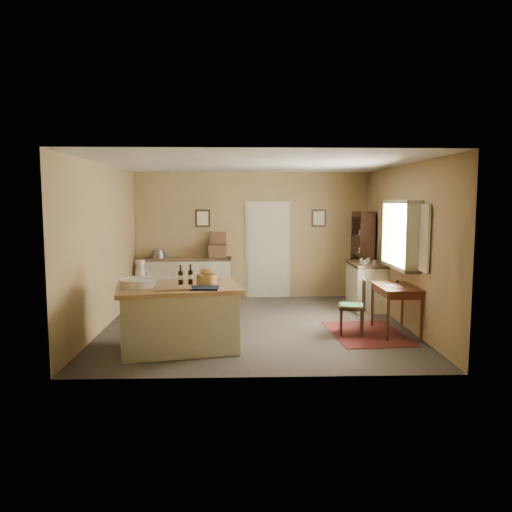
{
  "coord_description": "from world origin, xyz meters",
  "views": [
    {
      "loc": [
        -0.27,
        -8.26,
        2.1
      ],
      "look_at": [
        0.02,
        0.27,
        1.15
      ],
      "focal_mm": 35.0,
      "sensor_mm": 36.0,
      "label": 1
    }
  ],
  "objects_px": {
    "sideboard": "(189,278)",
    "shelving_unit": "(365,257)",
    "desk_chair": "(352,307)",
    "work_island": "(178,316)",
    "writing_desk": "(396,292)",
    "right_cabinet": "(366,285)"
  },
  "relations": [
    {
      "from": "sideboard",
      "to": "shelving_unit",
      "type": "height_order",
      "value": "shelving_unit"
    },
    {
      "from": "desk_chair",
      "to": "sideboard",
      "type": "bearing_deg",
      "value": 145.91
    },
    {
      "from": "work_island",
      "to": "sideboard",
      "type": "height_order",
      "value": "work_island"
    },
    {
      "from": "writing_desk",
      "to": "shelving_unit",
      "type": "xyz_separation_m",
      "value": [
        0.15,
        2.6,
        0.26
      ]
    },
    {
      "from": "writing_desk",
      "to": "right_cabinet",
      "type": "bearing_deg",
      "value": 90.01
    },
    {
      "from": "shelving_unit",
      "to": "writing_desk",
      "type": "bearing_deg",
      "value": -93.29
    },
    {
      "from": "right_cabinet",
      "to": "shelving_unit",
      "type": "distance_m",
      "value": 0.9
    },
    {
      "from": "writing_desk",
      "to": "right_cabinet",
      "type": "xyz_separation_m",
      "value": [
        -0.0,
        1.85,
        -0.21
      ]
    },
    {
      "from": "desk_chair",
      "to": "writing_desk",
      "type": "bearing_deg",
      "value": 9.87
    },
    {
      "from": "right_cabinet",
      "to": "shelving_unit",
      "type": "relative_size",
      "value": 0.58
    },
    {
      "from": "writing_desk",
      "to": "desk_chair",
      "type": "height_order",
      "value": "desk_chair"
    },
    {
      "from": "work_island",
      "to": "shelving_unit",
      "type": "relative_size",
      "value": 1.0
    },
    {
      "from": "sideboard",
      "to": "desk_chair",
      "type": "relative_size",
      "value": 2.1
    },
    {
      "from": "work_island",
      "to": "right_cabinet",
      "type": "bearing_deg",
      "value": 26.53
    },
    {
      "from": "work_island",
      "to": "desk_chair",
      "type": "relative_size",
      "value": 2.16
    },
    {
      "from": "work_island",
      "to": "shelving_unit",
      "type": "height_order",
      "value": "shelving_unit"
    },
    {
      "from": "right_cabinet",
      "to": "shelving_unit",
      "type": "height_order",
      "value": "shelving_unit"
    },
    {
      "from": "sideboard",
      "to": "right_cabinet",
      "type": "bearing_deg",
      "value": -14.99
    },
    {
      "from": "writing_desk",
      "to": "sideboard",
      "type": "bearing_deg",
      "value": 141.68
    },
    {
      "from": "desk_chair",
      "to": "right_cabinet",
      "type": "height_order",
      "value": "right_cabinet"
    },
    {
      "from": "work_island",
      "to": "desk_chair",
      "type": "bearing_deg",
      "value": 4.41
    },
    {
      "from": "writing_desk",
      "to": "desk_chair",
      "type": "xyz_separation_m",
      "value": [
        -0.7,
        0.01,
        -0.24
      ]
    }
  ]
}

